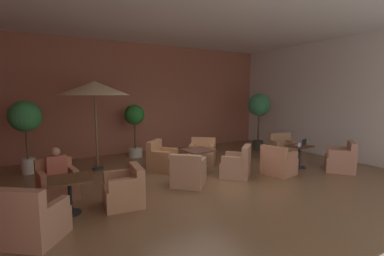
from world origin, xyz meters
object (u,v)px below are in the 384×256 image
(armchair_mid_center_south, at_px, (57,184))
(patio_umbrella_tall_red, at_px, (94,89))
(potted_tree_left_corner, at_px, (135,121))
(potted_tree_mid_left, at_px, (259,108))
(armchair_mid_center_north, at_px, (32,222))
(cafe_table_front_right, at_px, (198,154))
(cafe_table_mid_center, at_px, (69,186))
(cafe_table_front_left, at_px, (299,152))
(potted_tree_mid_right, at_px, (25,121))
(armchair_front_left_south, at_px, (282,150))
(iced_drink_cup, at_px, (299,145))
(armchair_front_right_east, at_px, (162,159))
(open_laptop, at_px, (302,144))
(patron_blue_shirt, at_px, (56,165))
(armchair_front_left_east, at_px, (341,160))
(armchair_front_right_south, at_px, (188,173))
(armchair_mid_center_east, at_px, (125,190))
(armchair_front_right_north, at_px, (203,154))
(armchair_front_left_north, at_px, (278,164))
(armchair_front_right_west, at_px, (237,165))

(armchair_mid_center_south, distance_m, patio_umbrella_tall_red, 3.08)
(potted_tree_left_corner, distance_m, potted_tree_mid_left, 4.87)
(armchair_mid_center_north, height_order, patio_umbrella_tall_red, patio_umbrella_tall_red)
(cafe_table_front_right, relative_size, cafe_table_mid_center, 1.06)
(cafe_table_front_left, bearing_deg, cafe_table_mid_center, -179.28)
(cafe_table_front_left, relative_size, potted_tree_mid_right, 0.33)
(armchair_front_left_south, height_order, armchair_mid_center_south, armchair_front_left_south)
(cafe_table_mid_center, height_order, potted_tree_left_corner, potted_tree_left_corner)
(armchair_front_left_south, bearing_deg, iced_drink_cup, -117.13)
(armchair_front_right_east, xyz_separation_m, armchair_mid_center_south, (-2.85, -0.90, -0.01))
(patio_umbrella_tall_red, relative_size, potted_tree_left_corner, 1.40)
(cafe_table_mid_center, bearing_deg, armchair_front_right_east, 35.04)
(armchair_mid_center_north, distance_m, potted_tree_mid_left, 8.86)
(cafe_table_mid_center, height_order, patio_umbrella_tall_red, patio_umbrella_tall_red)
(armchair_front_left_south, distance_m, iced_drink_cup, 1.35)
(cafe_table_front_right, height_order, patio_umbrella_tall_red, patio_umbrella_tall_red)
(armchair_mid_center_south, height_order, open_laptop, open_laptop)
(potted_tree_left_corner, relative_size, patron_blue_shirt, 2.78)
(armchair_mid_center_south, bearing_deg, armchair_front_left_east, -14.04)
(armchair_front_right_south, relative_size, potted_tree_left_corner, 0.59)
(patio_umbrella_tall_red, bearing_deg, iced_drink_cup, -29.59)
(armchair_mid_center_north, bearing_deg, armchair_mid_center_east, 22.91)
(cafe_table_mid_center, xyz_separation_m, potted_tree_mid_right, (-0.66, 3.48, 0.95))
(armchair_front_left_south, relative_size, armchair_front_right_north, 0.88)
(potted_tree_mid_left, bearing_deg, iced_drink_cup, -110.58)
(armchair_mid_center_east, xyz_separation_m, armchair_mid_center_south, (-1.14, 1.12, 0.01))
(armchair_front_left_east, distance_m, armchair_mid_center_south, 7.49)
(armchair_front_left_north, relative_size, open_laptop, 2.45)
(armchair_mid_center_north, relative_size, potted_tree_mid_left, 0.49)
(cafe_table_front_left, xyz_separation_m, open_laptop, (0.10, -0.02, 0.25))
(potted_tree_left_corner, relative_size, potted_tree_mid_right, 0.91)
(armchair_mid_center_south, xyz_separation_m, potted_tree_left_corner, (2.76, 2.97, 0.95))
(armchair_front_right_north, bearing_deg, armchair_front_right_south, -131.42)
(armchair_front_right_west, xyz_separation_m, potted_tree_left_corner, (-1.57, 3.71, 0.95))
(armchair_front_left_north, height_order, iced_drink_cup, armchair_front_left_north)
(cafe_table_mid_center, distance_m, armchair_mid_center_south, 1.04)
(armchair_mid_center_east, distance_m, potted_tree_mid_right, 4.13)
(armchair_mid_center_north, height_order, potted_tree_left_corner, potted_tree_left_corner)
(armchair_mid_center_north, bearing_deg, armchair_front_right_west, 12.58)
(armchair_front_right_east, height_order, armchair_front_right_south, armchair_front_right_east)
(armchair_front_left_east, bearing_deg, cafe_table_mid_center, 173.49)
(open_laptop, bearing_deg, cafe_table_front_right, 161.48)
(cafe_table_front_right, distance_m, potted_tree_mid_left, 4.40)
(armchair_front_right_north, height_order, potted_tree_mid_left, potted_tree_mid_left)
(armchair_mid_center_north, distance_m, armchair_mid_center_east, 1.78)
(armchair_front_right_west, height_order, patio_umbrella_tall_red, patio_umbrella_tall_red)
(armchair_front_right_west, height_order, open_laptop, open_laptop)
(armchair_front_left_east, bearing_deg, iced_drink_cup, 136.91)
(armchair_front_left_south, bearing_deg, patio_umbrella_tall_red, 162.73)
(armchair_front_right_west, bearing_deg, armchair_mid_center_east, -173.11)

